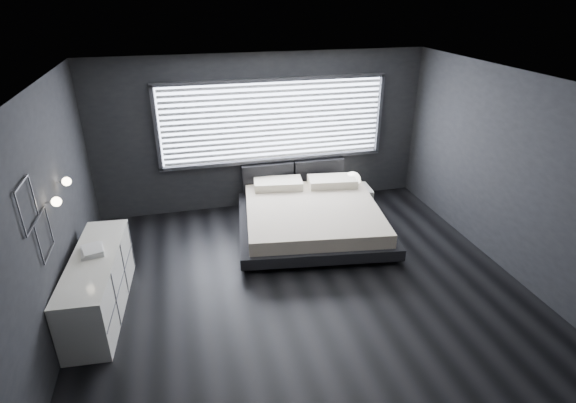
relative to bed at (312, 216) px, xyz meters
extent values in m
plane|color=black|center=(-0.56, -1.44, -0.29)|extent=(6.00, 6.00, 0.00)
plane|color=silver|center=(-0.56, -1.44, 2.51)|extent=(6.00, 6.00, 0.00)
cube|color=black|center=(-0.56, 1.31, 1.11)|extent=(6.00, 0.04, 2.80)
cube|color=black|center=(-0.56, -4.19, 1.11)|extent=(6.00, 0.04, 2.80)
cube|color=black|center=(-3.56, -1.44, 1.11)|extent=(0.04, 5.50, 2.80)
cube|color=black|center=(2.44, -1.44, 1.11)|extent=(0.04, 5.50, 2.80)
cube|color=white|center=(-0.36, 1.29, 1.32)|extent=(4.00, 0.02, 1.38)
cube|color=#47474C|center=(-2.40, 1.26, 1.32)|extent=(0.06, 0.08, 1.48)
cube|color=#47474C|center=(1.68, 1.26, 1.32)|extent=(0.06, 0.08, 1.48)
cube|color=#47474C|center=(-0.36, 1.26, 2.05)|extent=(4.14, 0.08, 0.06)
cube|color=#47474C|center=(-0.36, 1.26, 0.59)|extent=(4.14, 0.08, 0.06)
cube|color=silver|center=(-0.36, 1.23, 1.32)|extent=(3.94, 0.03, 1.32)
cube|color=black|center=(-0.51, 1.20, 0.28)|extent=(0.96, 0.16, 0.52)
cube|color=black|center=(0.49, 1.20, 0.28)|extent=(0.96, 0.16, 0.52)
cylinder|color=silver|center=(-3.51, -1.39, 1.31)|extent=(0.10, 0.02, 0.02)
sphere|color=#FFE5B7|center=(-3.44, -1.39, 1.31)|extent=(0.11, 0.11, 0.11)
cylinder|color=silver|center=(-3.51, -0.79, 1.31)|extent=(0.10, 0.02, 0.02)
sphere|color=#FFE5B7|center=(-3.44, -0.79, 1.31)|extent=(0.11, 0.11, 0.11)
cube|color=#47474C|center=(-3.54, -1.99, 1.79)|extent=(0.01, 0.46, 0.02)
cube|color=#47474C|center=(-3.54, -1.99, 1.33)|extent=(0.01, 0.46, 0.02)
cube|color=#47474C|center=(-3.54, -1.76, 1.56)|extent=(0.01, 0.02, 0.46)
cube|color=#47474C|center=(-3.54, -2.22, 1.56)|extent=(0.01, 0.02, 0.46)
cube|color=#47474C|center=(-3.54, -1.74, 1.32)|extent=(0.01, 0.46, 0.02)
cube|color=#47474C|center=(-3.54, -1.74, 0.86)|extent=(0.01, 0.46, 0.02)
cube|color=#47474C|center=(-3.54, -1.51, 1.09)|extent=(0.01, 0.02, 0.46)
cube|color=#47474C|center=(-3.54, -1.97, 1.09)|extent=(0.01, 0.02, 0.46)
cube|color=black|center=(-1.18, -0.83, -0.25)|extent=(0.15, 0.15, 0.09)
cube|color=black|center=(0.91, -1.12, -0.25)|extent=(0.15, 0.15, 0.09)
cube|color=black|center=(-0.92, 1.03, -0.25)|extent=(0.15, 0.15, 0.09)
cube|color=black|center=(1.16, 0.74, -0.25)|extent=(0.15, 0.15, 0.09)
cube|color=black|center=(-0.01, -0.05, -0.12)|extent=(2.73, 2.64, 0.18)
cube|color=#BFB199|center=(-0.01, -0.05, 0.08)|extent=(2.45, 2.45, 0.22)
cube|color=beige|center=(-0.38, 0.88, 0.27)|extent=(0.92, 0.58, 0.14)
cube|color=beige|center=(0.61, 0.74, 0.27)|extent=(0.92, 0.58, 0.14)
cube|color=silver|center=(1.06, 0.79, -0.11)|extent=(0.66, 0.56, 0.36)
sphere|color=white|center=(1.03, 0.82, 0.22)|extent=(0.31, 0.31, 0.31)
cube|color=silver|center=(-3.21, -1.32, 0.10)|extent=(0.68, 1.99, 0.78)
cube|color=#47474C|center=(-2.94, -1.34, 0.10)|extent=(0.15, 1.93, 0.76)
cube|color=silver|center=(-3.23, -1.19, 0.51)|extent=(0.32, 0.39, 0.04)
cube|color=silver|center=(-3.22, -1.21, 0.54)|extent=(0.30, 0.35, 0.03)
camera|label=1|loc=(-2.02, -6.42, 3.47)|focal=28.00mm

